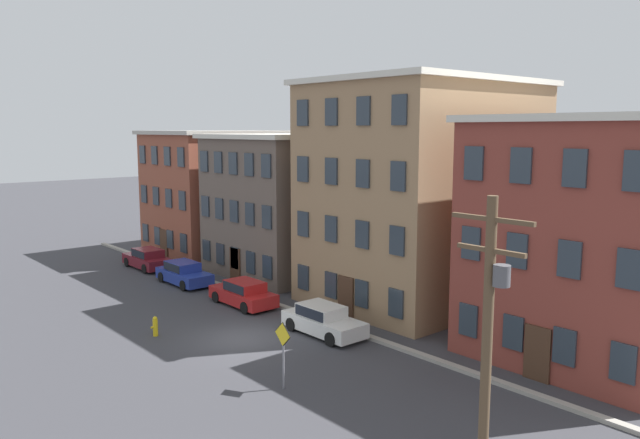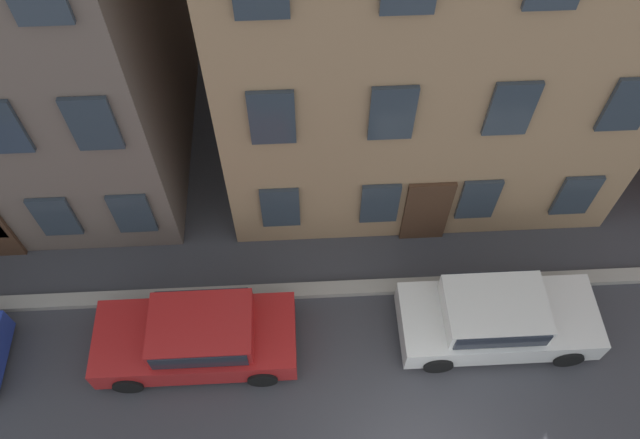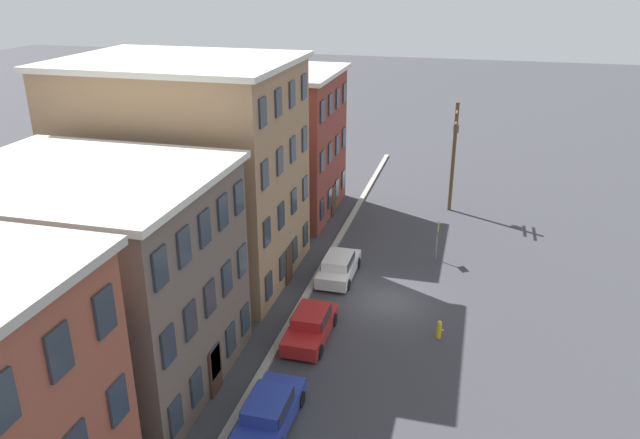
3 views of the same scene
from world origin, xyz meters
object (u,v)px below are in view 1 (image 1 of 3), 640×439
object	(u,v)px
car_blue	(184,272)
car_white	(323,319)
fire_hydrant	(155,326)
caution_sign	(283,344)
car_red	(244,292)
utility_pole	(489,332)
car_maroon	(147,258)

from	to	relation	value
car_blue	car_white	xyz separation A→B (m)	(13.22, 0.25, 0.00)
fire_hydrant	caution_sign	bearing A→B (deg)	5.71
car_white	car_red	bearing A→B (deg)	-178.97
car_white	utility_pole	world-z (taller)	utility_pole
car_red	car_white	xyz separation A→B (m)	(6.61, 0.12, 0.00)
utility_pole	fire_hydrant	world-z (taller)	utility_pole
car_red	caution_sign	xyz separation A→B (m)	(10.45, -5.23, 1.01)
caution_sign	fire_hydrant	xyz separation A→B (m)	(-8.88, -0.89, -1.28)
car_maroon	utility_pole	distance (m)	32.57
caution_sign	fire_hydrant	world-z (taller)	caution_sign
car_blue	utility_pole	world-z (taller)	utility_pole
car_blue	utility_pole	xyz separation A→B (m)	(26.13, -5.31, 3.83)
car_blue	car_red	world-z (taller)	same
car_white	utility_pole	bearing A→B (deg)	-23.30
car_red	utility_pole	world-z (taller)	utility_pole
utility_pole	fire_hydrant	distance (m)	18.42
car_maroon	fire_hydrant	distance (m)	15.26
caution_sign	utility_pole	size ratio (longest dim) A/B	0.32
car_maroon	car_white	size ratio (longest dim) A/B	1.00
car_maroon	utility_pole	size ratio (longest dim) A/B	0.54
car_maroon	car_red	world-z (taller)	same
car_blue	caution_sign	xyz separation A→B (m)	(17.06, -5.10, 1.01)
car_maroon	fire_hydrant	size ratio (longest dim) A/B	4.58
car_maroon	car_white	world-z (taller)	same
car_white	fire_hydrant	bearing A→B (deg)	-128.92
car_maroon	car_red	bearing A→B (deg)	-0.60
car_white	fire_hydrant	size ratio (longest dim) A/B	4.58
car_red	fire_hydrant	distance (m)	6.32
car_blue	fire_hydrant	bearing A→B (deg)	-36.17
utility_pole	car_blue	bearing A→B (deg)	168.52
car_blue	fire_hydrant	world-z (taller)	car_blue
car_red	car_white	world-z (taller)	same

